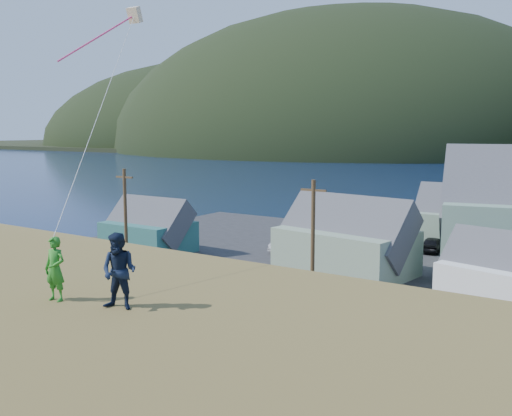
{
  "coord_description": "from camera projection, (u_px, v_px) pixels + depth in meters",
  "views": [
    {
      "loc": [
        10.96,
        -27.2,
        11.36
      ],
      "look_at": [
        0.73,
        -11.66,
        8.8
      ],
      "focal_mm": 40.0,
      "sensor_mm": 36.0,
      "label": 1
    }
  ],
  "objects": [
    {
      "name": "ground",
      "position": [
        366.0,
        347.0,
        30.03
      ],
      "size": [
        900.0,
        900.0,
        0.0
      ],
      "primitive_type": "plane",
      "color": "#0A1638",
      "rests_on": "ground"
    },
    {
      "name": "grass_strip",
      "position": [
        350.0,
        359.0,
        28.37
      ],
      "size": [
        110.0,
        8.0,
        0.1
      ],
      "primitive_type": "cube",
      "color": "#4C3D19",
      "rests_on": "ground"
    },
    {
      "name": "waterfront_lot",
      "position": [
        452.0,
        277.0,
        44.08
      ],
      "size": [
        72.0,
        36.0,
        0.12
      ],
      "primitive_type": "cube",
      "color": "#28282B",
      "rests_on": "ground"
    },
    {
      "name": "wharf",
      "position": [
        451.0,
        224.0,
        66.33
      ],
      "size": [
        26.0,
        14.0,
        0.9
      ],
      "primitive_type": "cube",
      "color": "gray",
      "rests_on": "ground"
    },
    {
      "name": "shed_teal",
      "position": [
        148.0,
        228.0,
        52.62
      ],
      "size": [
        8.02,
        5.66,
        6.28
      ],
      "rotation": [
        0.0,
        0.0,
        -0.01
      ],
      "color": "#295F60",
      "rests_on": "waterfront_lot"
    },
    {
      "name": "shed_palegreen_near",
      "position": [
        346.0,
        239.0,
        44.66
      ],
      "size": [
        11.22,
        8.02,
        7.55
      ],
      "rotation": [
        0.0,
        0.0,
        -0.15
      ],
      "color": "gray",
      "rests_on": "waterfront_lot"
    },
    {
      "name": "shed_white",
      "position": [
        506.0,
        275.0,
        35.53
      ],
      "size": [
        8.56,
        6.62,
        6.08
      ],
      "rotation": [
        0.0,
        0.0,
        -0.23
      ],
      "color": "white",
      "rests_on": "waterfront_lot"
    },
    {
      "name": "shed_palegreen_far",
      "position": [
        477.0,
        220.0,
        54.05
      ],
      "size": [
        11.46,
        6.93,
        7.51
      ],
      "rotation": [
        0.0,
        0.0,
        0.05
      ],
      "color": "slate",
      "rests_on": "waterfront_lot"
    },
    {
      "name": "utility_poles",
      "position": [
        357.0,
        254.0,
        31.35
      ],
      "size": [
        36.12,
        0.24,
        9.72
      ],
      "color": "#47331E",
      "rests_on": "waterfront_lot"
    },
    {
      "name": "parked_cars",
      "position": [
        381.0,
        246.0,
        51.74
      ],
      "size": [
        18.42,
        13.64,
        1.53
      ],
      "color": "black",
      "rests_on": "waterfront_lot"
    },
    {
      "name": "kite_flyer_green",
      "position": [
        55.0,
        269.0,
        13.89
      ],
      "size": [
        0.63,
        0.46,
        1.59
      ],
      "primitive_type": "imported",
      "rotation": [
        0.0,
        0.0,
        0.15
      ],
      "color": "#288123",
      "rests_on": "hillside"
    },
    {
      "name": "kite_flyer_navy",
      "position": [
        119.0,
        271.0,
        13.22
      ],
      "size": [
        1.04,
        0.91,
        1.8
      ],
      "primitive_type": "imported",
      "rotation": [
        0.0,
        0.0,
        0.29
      ],
      "color": "#131D35",
      "rests_on": "hillside"
    },
    {
      "name": "kite_rig",
      "position": [
        128.0,
        21.0,
        20.32
      ],
      "size": [
        2.55,
        3.62,
        10.23
      ],
      "color": "#FBE3BF",
      "rests_on": "ground"
    }
  ]
}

